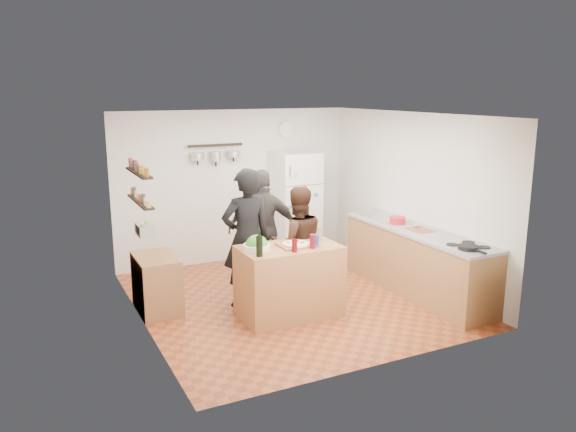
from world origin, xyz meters
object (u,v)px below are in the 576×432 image
salad_bowl (257,247)px  red_bowl (398,220)px  pepper_mill (319,235)px  wall_clock (287,130)px  person_center (297,244)px  fridge (295,206)px  side_table (157,283)px  counter_run (417,262)px  person_back (263,229)px  person_left (246,238)px  wine_bottle (259,246)px  skillet (468,248)px  prep_island (289,281)px  salt_canister (315,240)px

salad_bowl → red_bowl: red_bowl is taller
pepper_mill → wall_clock: bearing=73.0°
salad_bowl → red_bowl: size_ratio=1.43×
wall_clock → salad_bowl: bearing=-123.1°
person_center → fridge: size_ratio=0.87×
pepper_mill → side_table: (-1.92, 0.86, -0.62)m
counter_run → red_bowl: (-0.05, 0.41, 0.52)m
person_back → wall_clock: wall_clock is taller
pepper_mill → side_table: 2.19m
wall_clock → side_table: 3.63m
person_left → fridge: 2.32m
pepper_mill → wine_bottle: bearing=-164.1°
wine_bottle → person_back: person_back is taller
salad_bowl → counter_run: salad_bowl is taller
skillet → prep_island: bearing=149.2°
salt_canister → person_left: person_left is taller
pepper_mill → salt_canister: bearing=-131.4°
person_back → red_bowl: person_back is taller
wine_bottle → skillet: (2.37, -0.90, -0.09)m
person_left → red_bowl: bearing=174.1°
person_center → side_table: bearing=-2.4°
salt_canister → skillet: size_ratio=0.57×
prep_island → counter_run: prep_island is taller
wall_clock → side_table: size_ratio=0.37×
person_left → person_back: person_left is taller
counter_run → skillet: skillet is taller
counter_run → person_back: bearing=147.4°
salad_bowl → red_bowl: 2.36m
person_left → side_table: person_left is taller
person_back → side_table: 1.69m
pepper_mill → person_center: 0.46m
skillet → wall_clock: (-0.65, 3.69, 1.21)m
counter_run → red_bowl: red_bowl is taller
person_left → skillet: (2.23, -1.66, 0.02)m
wine_bottle → side_table: 1.63m
salt_canister → fridge: bearing=68.7°
person_left → prep_island: bearing=122.1°
fridge → side_table: size_ratio=2.25×
person_back → salt_canister: bearing=123.5°
counter_run → fridge: (-0.75, 2.30, 0.45)m
salt_canister → skillet: salt_canister is taller
person_left → red_bowl: person_left is taller
counter_run → wall_clock: 3.22m
wine_bottle → pepper_mill: (0.95, 0.27, -0.04)m
pepper_mill → fridge: 2.32m
wine_bottle → person_left: person_left is taller
salt_canister → skillet: bearing=-32.4°
fridge → wine_bottle: bearing=-125.0°
fridge → wall_clock: size_ratio=6.00×
prep_island → red_bowl: 2.02m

